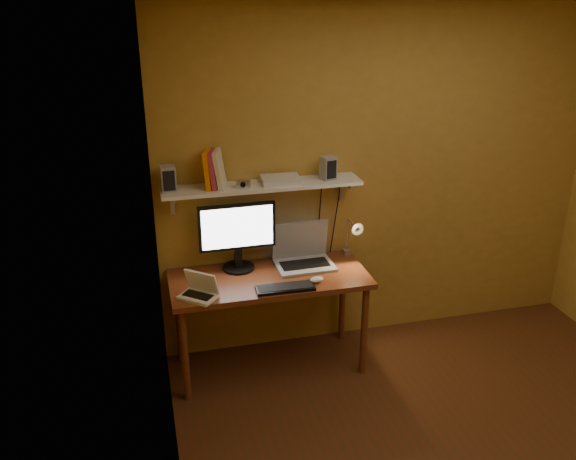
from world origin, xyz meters
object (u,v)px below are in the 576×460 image
object	(u,v)px
mouse	(317,280)
speaker_left	(168,179)
desk	(270,287)
monitor	(237,233)
speaker_right	(328,168)
shelf_camera	(243,184)
keyboard	(285,288)
desk_lamp	(353,234)
wall_shelf	(262,186)
router	(281,180)
netbook	(200,290)
laptop	(303,253)

from	to	relation	value
mouse	speaker_left	distance (m)	1.22
desk	monitor	distance (m)	0.45
speaker_right	shelf_camera	bearing A→B (deg)	169.82
keyboard	shelf_camera	size ratio (longest dim) A/B	3.79
shelf_camera	desk_lamp	bearing A→B (deg)	-0.79
keyboard	speaker_left	world-z (taller)	speaker_left
mouse	shelf_camera	world-z (taller)	shelf_camera
wall_shelf	speaker_left	distance (m)	0.65
desk	router	distance (m)	0.77
desk_lamp	shelf_camera	xyz separation A→B (m)	(-0.80, 0.01, 0.45)
speaker_left	mouse	bearing A→B (deg)	-23.79
speaker_right	speaker_left	bearing A→B (deg)	165.08
wall_shelf	speaker_right	size ratio (longest dim) A/B	8.43
desk_lamp	netbook	bearing A→B (deg)	-165.69
wall_shelf	keyboard	size ratio (longest dim) A/B	3.51
speaker_left	shelf_camera	distance (m)	0.50
monitor	desk_lamp	distance (m)	0.85
desk_lamp	shelf_camera	distance (m)	0.92
netbook	keyboard	xyz separation A→B (m)	(0.57, -0.04, -0.04)
mouse	desk	bearing A→B (deg)	135.65
desk	speaker_right	size ratio (longest dim) A/B	8.43
desk	router	world-z (taller)	router
shelf_camera	monitor	bearing A→B (deg)	135.54
netbook	speaker_right	size ratio (longest dim) A/B	1.74
laptop	keyboard	world-z (taller)	laptop
monitor	laptop	size ratio (longest dim) A/B	1.31
mouse	speaker_left	world-z (taller)	speaker_left
speaker_left	speaker_right	bearing A→B (deg)	-3.65
desk	desk_lamp	world-z (taller)	desk_lamp
desk	desk_lamp	xyz separation A→B (m)	(0.66, 0.13, 0.29)
desk	router	xyz separation A→B (m)	(0.13, 0.19, 0.73)
desk	wall_shelf	bearing A→B (deg)	90.00
monitor	keyboard	bearing A→B (deg)	-58.43
router	monitor	bearing A→B (deg)	-178.52
desk_lamp	speaker_left	bearing A→B (deg)	177.05
shelf_camera	netbook	bearing A→B (deg)	-139.65
monitor	shelf_camera	distance (m)	0.38
laptop	desk_lamp	bearing A→B (deg)	-4.65
laptop	speaker_left	xyz separation A→B (m)	(-0.92, 0.04, 0.63)
desk	mouse	world-z (taller)	mouse
wall_shelf	laptop	bearing A→B (deg)	-8.80
speaker_left	router	world-z (taller)	speaker_left
wall_shelf	monitor	size ratio (longest dim) A/B	2.55
speaker_left	speaker_right	size ratio (longest dim) A/B	1.05
monitor	mouse	xyz separation A→B (m)	(0.49, -0.34, -0.26)
keyboard	desk_lamp	xyz separation A→B (m)	(0.60, 0.34, 0.20)
wall_shelf	keyboard	bearing A→B (deg)	-81.46
keyboard	speaker_left	distance (m)	1.07
router	wall_shelf	bearing A→B (deg)	177.67
keyboard	mouse	size ratio (longest dim) A/B	3.96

